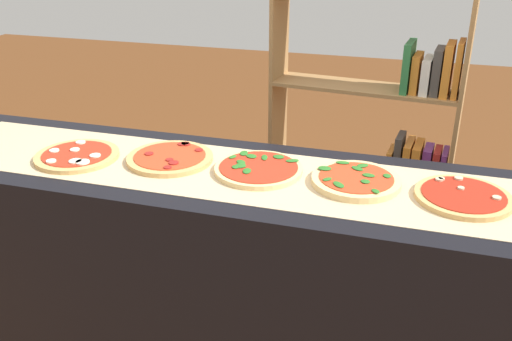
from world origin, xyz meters
TOP-DOWN VIEW (x-y plane):
  - counter at (0.00, 0.00)m, footprint 2.69×0.59m
  - parchment_paper at (0.00, 0.00)m, footprint 2.38×0.43m
  - pizza_mozzarella_0 at (-0.66, -0.04)m, footprint 0.30×0.30m
  - pizza_pepperoni_1 at (-0.33, 0.04)m, footprint 0.31×0.31m
  - pizza_spinach_2 at (-0.00, 0.03)m, footprint 0.30×0.30m
  - pizza_spinach_3 at (0.33, 0.03)m, footprint 0.29×0.29m
  - pizza_mushroom_4 at (0.66, 0.01)m, footprint 0.29×0.29m
  - bookshelf at (0.37, 1.11)m, footprint 0.96×0.34m

SIDE VIEW (x-z plane):
  - counter at x=0.00m, z-range 0.00..0.95m
  - bookshelf at x=0.37m, z-range -0.02..1.43m
  - parchment_paper at x=0.00m, z-range 0.95..0.95m
  - pizza_mozzarella_0 at x=-0.66m, z-range 0.95..0.97m
  - pizza_mushroom_4 at x=0.66m, z-range 0.95..0.98m
  - pizza_pepperoni_1 at x=-0.33m, z-range 0.95..0.98m
  - pizza_spinach_2 at x=0.00m, z-range 0.95..0.98m
  - pizza_spinach_3 at x=0.33m, z-range 0.95..0.98m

